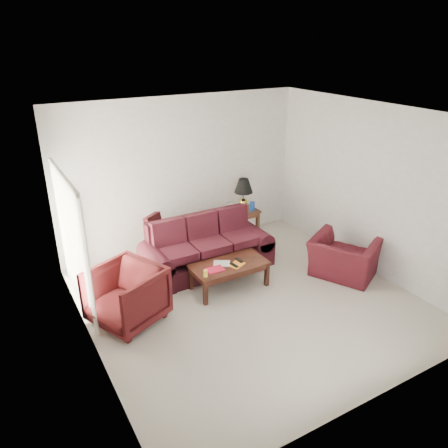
% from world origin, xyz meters
% --- Properties ---
extents(floor, '(5.00, 5.00, 0.00)m').
position_xyz_m(floor, '(0.00, 0.00, 0.00)').
color(floor, beige).
rests_on(floor, ground).
extents(blinds, '(0.10, 2.00, 2.16)m').
position_xyz_m(blinds, '(-2.42, 1.30, 1.08)').
color(blinds, silver).
rests_on(blinds, ground).
extents(sofa, '(2.45, 1.26, 0.97)m').
position_xyz_m(sofa, '(-0.11, 1.27, 0.48)').
color(sofa, black).
rests_on(sofa, ground).
extents(throw_pillow, '(0.44, 0.38, 0.41)m').
position_xyz_m(throw_pillow, '(-0.80, 2.12, 0.73)').
color(throw_pillow, black).
rests_on(throw_pillow, sofa).
extents(end_table, '(0.59, 0.59, 0.64)m').
position_xyz_m(end_table, '(1.18, 2.15, 0.32)').
color(end_table, '#53231C').
rests_on(end_table, ground).
extents(table_lamp, '(0.39, 0.39, 0.65)m').
position_xyz_m(table_lamp, '(1.23, 2.19, 0.96)').
color(table_lamp, '#B79439').
rests_on(table_lamp, end_table).
extents(clock, '(0.15, 0.08, 0.14)m').
position_xyz_m(clock, '(1.01, 1.96, 0.71)').
color(clock, '#B0B1B5').
rests_on(clock, end_table).
extents(blue_canister, '(0.14, 0.14, 0.18)m').
position_xyz_m(blue_canister, '(1.33, 2.01, 0.73)').
color(blue_canister, '#164294').
rests_on(blue_canister, end_table).
extents(picture_frame, '(0.21, 0.21, 0.05)m').
position_xyz_m(picture_frame, '(1.02, 2.39, 0.72)').
color(picture_frame, silver).
rests_on(picture_frame, end_table).
extents(floor_lamp, '(0.36, 0.36, 1.66)m').
position_xyz_m(floor_lamp, '(-2.23, 2.13, 0.83)').
color(floor_lamp, silver).
rests_on(floor_lamp, ground).
extents(armchair_left, '(1.29, 1.28, 0.90)m').
position_xyz_m(armchair_left, '(-1.90, 0.45, 0.45)').
color(armchair_left, '#3F0E10').
rests_on(armchair_left, ground).
extents(armchair_right, '(1.36, 1.42, 0.72)m').
position_xyz_m(armchair_right, '(1.90, -0.13, 0.36)').
color(armchair_right, '#420F16').
rests_on(armchair_right, ground).
extents(coffee_table, '(1.40, 0.89, 0.46)m').
position_xyz_m(coffee_table, '(-0.08, 0.53, 0.23)').
color(coffee_table, black).
rests_on(coffee_table, ground).
extents(magazine_red, '(0.30, 0.23, 0.02)m').
position_xyz_m(magazine_red, '(-0.38, 0.46, 0.46)').
color(magazine_red, '#AF112C').
rests_on(magazine_red, coffee_table).
extents(magazine_white, '(0.35, 0.32, 0.02)m').
position_xyz_m(magazine_white, '(-0.19, 0.59, 0.46)').
color(magazine_white, silver).
rests_on(magazine_white, coffee_table).
extents(magazine_orange, '(0.32, 0.29, 0.01)m').
position_xyz_m(magazine_orange, '(0.01, 0.43, 0.46)').
color(magazine_orange, orange).
rests_on(magazine_orange, coffee_table).
extents(remote_a, '(0.08, 0.18, 0.02)m').
position_xyz_m(remote_a, '(-0.06, 0.41, 0.48)').
color(remote_a, black).
rests_on(remote_a, coffee_table).
extents(remote_b, '(0.07, 0.19, 0.02)m').
position_xyz_m(remote_b, '(0.10, 0.51, 0.48)').
color(remote_b, black).
rests_on(remote_b, coffee_table).
extents(yellow_glass, '(0.09, 0.09, 0.11)m').
position_xyz_m(yellow_glass, '(-0.63, 0.35, 0.51)').
color(yellow_glass, yellow).
rests_on(yellow_glass, coffee_table).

